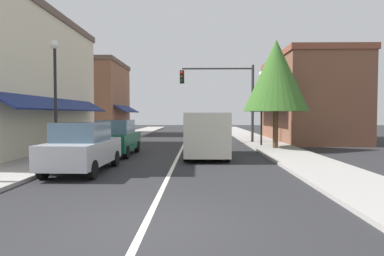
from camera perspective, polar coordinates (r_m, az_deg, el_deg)
ground_plane at (r=24.05m, az=-1.27°, el=-2.55°), size 80.00×80.00×0.00m
sidewalk_left at (r=24.89m, az=-14.04°, el=-2.31°), size 2.60×56.00×0.12m
sidewalk_right at (r=24.45m, az=11.73°, el=-2.38°), size 2.60×56.00×0.12m
lane_center_stripe at (r=24.05m, az=-1.27°, el=-2.54°), size 0.14×52.00×0.01m
storefront_left_block at (r=20.82m, az=-29.14°, el=7.06°), size 6.56×14.20×7.74m
storefront_right_block at (r=27.30m, az=19.10°, el=4.69°), size 6.52×10.20×6.45m
storefront_far_left at (r=35.57m, az=-16.17°, el=4.87°), size 6.78×8.20×7.34m
parked_car_nearest_left at (r=12.50m, az=-18.07°, el=-3.16°), size 1.83×4.13×1.77m
parked_car_second_left at (r=17.10m, az=-12.75°, el=-1.65°), size 1.78×4.10×1.77m
van_in_lane at (r=16.13m, az=2.34°, el=-0.87°), size 2.04×5.20×2.12m
traffic_signal_mast_arm at (r=23.79m, az=5.92°, el=6.50°), size 5.19×0.50×5.50m
street_lamp_left_near at (r=15.32m, az=-22.20°, el=7.34°), size 0.36×0.36×5.15m
street_lamp_right_mid at (r=21.46m, az=11.72°, el=5.33°), size 0.36×0.36×4.72m
tree_right_near at (r=19.95m, az=14.07°, el=8.61°), size 3.70×3.70×6.30m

